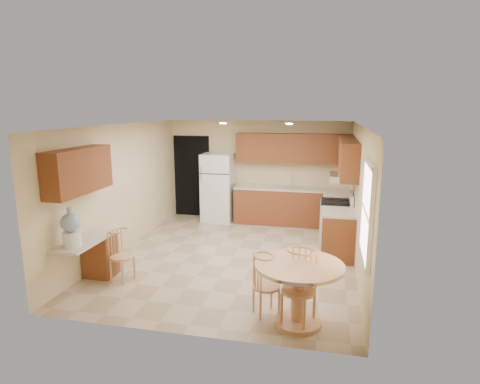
% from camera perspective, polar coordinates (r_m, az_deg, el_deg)
% --- Properties ---
extents(floor, '(5.50, 5.50, 0.00)m').
position_cam_1_polar(floor, '(7.80, -0.99, -9.19)').
color(floor, tan).
rests_on(floor, ground).
extents(ceiling, '(4.50, 5.50, 0.02)m').
position_cam_1_polar(ceiling, '(7.28, -1.06, 9.48)').
color(ceiling, white).
rests_on(ceiling, wall_back).
extents(wall_back, '(4.50, 0.02, 2.50)m').
position_cam_1_polar(wall_back, '(10.09, 2.59, 3.04)').
color(wall_back, beige).
rests_on(wall_back, floor).
extents(wall_front, '(4.50, 0.02, 2.50)m').
position_cam_1_polar(wall_front, '(4.90, -8.54, -6.82)').
color(wall_front, beige).
rests_on(wall_front, floor).
extents(wall_left, '(0.02, 5.50, 2.50)m').
position_cam_1_polar(wall_left, '(8.25, -16.41, 0.53)').
color(wall_left, beige).
rests_on(wall_left, floor).
extents(wall_right, '(0.02, 5.50, 2.50)m').
position_cam_1_polar(wall_right, '(7.27, 16.50, -0.98)').
color(wall_right, beige).
rests_on(wall_right, floor).
extents(doorway, '(0.90, 0.02, 2.10)m').
position_cam_1_polar(doorway, '(10.55, -6.84, 2.25)').
color(doorway, black).
rests_on(doorway, floor).
extents(base_cab_back, '(2.75, 0.60, 0.87)m').
position_cam_1_polar(base_cab_back, '(9.86, 7.27, -2.11)').
color(base_cab_back, brown).
rests_on(base_cab_back, floor).
extents(counter_back, '(2.75, 0.63, 0.04)m').
position_cam_1_polar(counter_back, '(9.76, 7.34, 0.49)').
color(counter_back, beige).
rests_on(counter_back, base_cab_back).
extents(base_cab_right_a, '(0.60, 0.59, 0.87)m').
position_cam_1_polar(base_cab_right_a, '(9.25, 13.59, -3.29)').
color(base_cab_right_a, brown).
rests_on(base_cab_right_a, floor).
extents(counter_right_a, '(0.63, 0.59, 0.04)m').
position_cam_1_polar(counter_right_a, '(9.14, 13.73, -0.54)').
color(counter_right_a, beige).
rests_on(counter_right_a, base_cab_right_a).
extents(base_cab_right_b, '(0.60, 0.80, 0.87)m').
position_cam_1_polar(base_cab_right_b, '(7.85, 13.76, -6.04)').
color(base_cab_right_b, brown).
rests_on(base_cab_right_b, floor).
extents(counter_right_b, '(0.63, 0.80, 0.04)m').
position_cam_1_polar(counter_right_b, '(7.73, 13.92, -2.83)').
color(counter_right_b, beige).
rests_on(counter_right_b, base_cab_right_b).
extents(upper_cab_back, '(2.75, 0.33, 0.70)m').
position_cam_1_polar(upper_cab_back, '(9.75, 7.57, 6.18)').
color(upper_cab_back, brown).
rests_on(upper_cab_back, wall_back).
extents(upper_cab_right, '(0.33, 2.42, 0.70)m').
position_cam_1_polar(upper_cab_right, '(8.35, 15.06, 4.92)').
color(upper_cab_right, brown).
rests_on(upper_cab_right, wall_right).
extents(upper_cab_left, '(0.33, 1.40, 0.70)m').
position_cam_1_polar(upper_cab_left, '(6.72, -21.98, 2.82)').
color(upper_cab_left, brown).
rests_on(upper_cab_left, wall_left).
extents(sink, '(0.78, 0.44, 0.01)m').
position_cam_1_polar(sink, '(9.75, 7.20, 0.62)').
color(sink, silver).
rests_on(sink, counter_back).
extents(range_hood, '(0.50, 0.76, 0.14)m').
position_cam_1_polar(range_hood, '(8.38, 14.33, 2.00)').
color(range_hood, silver).
rests_on(range_hood, upper_cab_right).
extents(desk_pedestal, '(0.48, 0.42, 0.72)m').
position_cam_1_polar(desk_pedestal, '(7.27, -19.25, -8.49)').
color(desk_pedestal, brown).
rests_on(desk_pedestal, floor).
extents(desk_top, '(0.50, 1.20, 0.04)m').
position_cam_1_polar(desk_top, '(6.84, -21.13, -6.45)').
color(desk_top, beige).
rests_on(desk_top, desk_pedestal).
extents(window, '(0.06, 1.12, 1.30)m').
position_cam_1_polar(window, '(5.42, 17.71, -2.69)').
color(window, white).
rests_on(window, wall_right).
extents(can_light_a, '(0.14, 0.14, 0.02)m').
position_cam_1_polar(can_light_a, '(8.57, -2.47, 9.75)').
color(can_light_a, white).
rests_on(can_light_a, ceiling).
extents(can_light_b, '(0.14, 0.14, 0.02)m').
position_cam_1_polar(can_light_b, '(8.32, 7.02, 9.60)').
color(can_light_b, white).
rests_on(can_light_b, ceiling).
extents(refrigerator, '(0.75, 0.73, 1.70)m').
position_cam_1_polar(refrigerator, '(10.03, -3.12, 0.65)').
color(refrigerator, white).
rests_on(refrigerator, floor).
extents(stove, '(0.65, 0.76, 1.09)m').
position_cam_1_polar(stove, '(8.59, 13.50, -4.23)').
color(stove, white).
rests_on(stove, floor).
extents(dining_table, '(1.15, 1.15, 0.85)m').
position_cam_1_polar(dining_table, '(5.38, 8.35, -12.99)').
color(dining_table, tan).
rests_on(dining_table, floor).
extents(chair_table_a, '(0.38, 0.48, 0.86)m').
position_cam_1_polar(chair_table_a, '(5.54, 3.64, -12.55)').
color(chair_table_a, tan).
rests_on(chair_table_a, floor).
extents(chair_table_b, '(0.45, 0.49, 1.01)m').
position_cam_1_polar(chair_table_b, '(5.27, 8.29, -12.85)').
color(chair_table_b, tan).
rests_on(chair_table_b, floor).
extents(chair_desk, '(0.37, 0.48, 0.84)m').
position_cam_1_polar(chair_desk, '(6.86, -16.84, -8.18)').
color(chair_desk, tan).
rests_on(chair_desk, floor).
extents(water_crock, '(0.29, 0.29, 0.60)m').
position_cam_1_polar(water_crock, '(6.50, -22.91, -4.87)').
color(water_crock, white).
rests_on(water_crock, desk_top).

